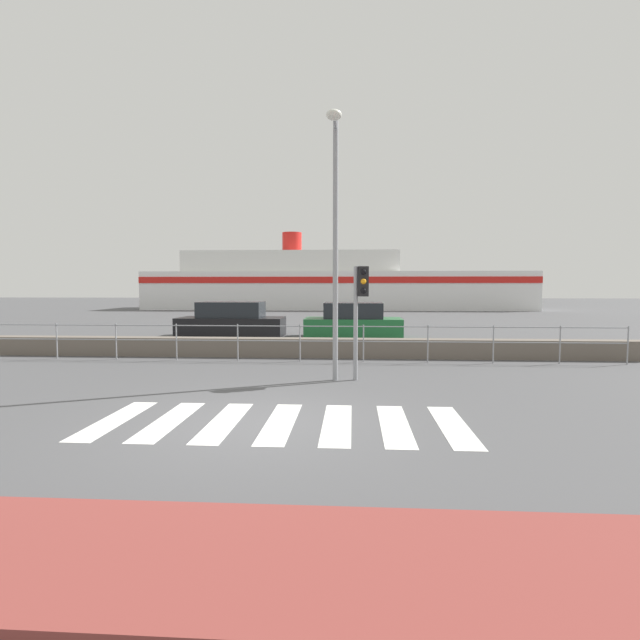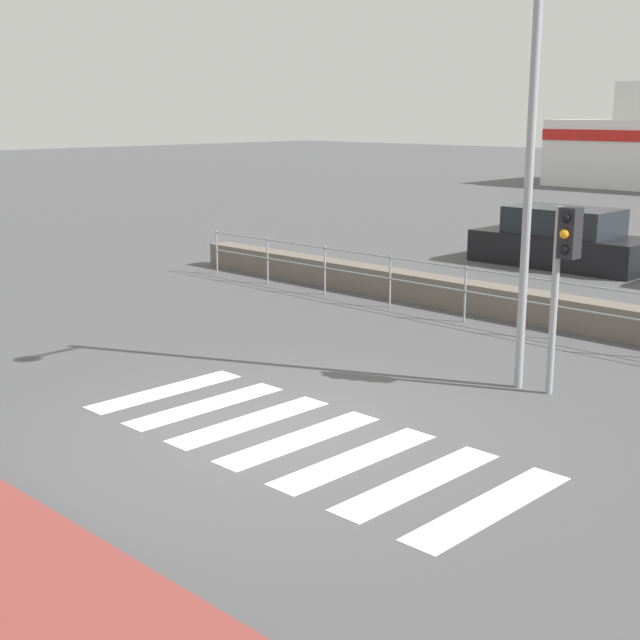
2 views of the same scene
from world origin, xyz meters
name	(u,v)px [view 2 (image 2 of 2)]	position (x,y,z in m)	size (l,w,h in m)	color
ground_plane	(279,432)	(0.00, 0.00, 0.00)	(160.00, 160.00, 0.00)	#4C4C4F
crosswalk	(300,439)	(0.37, 0.00, 0.00)	(5.85, 2.40, 0.01)	silver
seawall	(576,315)	(0.00, 7.31, 0.29)	(20.15, 0.55, 0.57)	#6B6056
harbor_fence	(553,299)	(0.00, 6.44, 0.71)	(18.17, 0.04, 1.07)	gray
traffic_light_far	(564,259)	(1.68, 3.67, 1.92)	(0.34, 0.32, 2.61)	gray
streetlamp	(522,127)	(1.11, 3.38, 3.64)	(0.32, 1.28, 5.82)	gray
parked_car_black	(562,241)	(-3.69, 13.30, 0.63)	(4.48, 1.89, 1.48)	black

